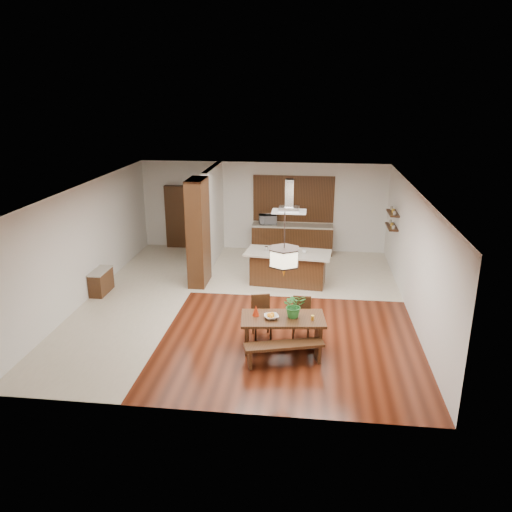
# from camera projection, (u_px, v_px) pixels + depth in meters

# --- Properties ---
(room_shell) EXTENTS (9.00, 9.04, 2.92)m
(room_shell) POSITION_uv_depth(u_px,v_px,m) (244.00, 223.00, 11.89)
(room_shell) COLOR #3D160B
(room_shell) RESTS_ON ground
(tile_hallway) EXTENTS (2.50, 9.00, 0.01)m
(tile_hallway) POSITION_uv_depth(u_px,v_px,m) (139.00, 297.00, 12.84)
(tile_hallway) COLOR beige
(tile_hallway) RESTS_ON ground
(tile_kitchen) EXTENTS (5.50, 4.00, 0.01)m
(tile_kitchen) POSITION_uv_depth(u_px,v_px,m) (298.00, 271.00, 14.76)
(tile_kitchen) COLOR beige
(tile_kitchen) RESTS_ON ground
(soffit_band) EXTENTS (8.00, 9.00, 0.02)m
(soffit_band) POSITION_uv_depth(u_px,v_px,m) (243.00, 189.00, 11.63)
(soffit_band) COLOR #432110
(soffit_band) RESTS_ON room_shell
(partition_pier) EXTENTS (0.45, 1.00, 2.90)m
(partition_pier) POSITION_uv_depth(u_px,v_px,m) (198.00, 233.00, 13.36)
(partition_pier) COLOR black
(partition_pier) RESTS_ON ground
(partition_stub) EXTENTS (0.18, 2.40, 2.90)m
(partition_stub) POSITION_uv_depth(u_px,v_px,m) (214.00, 214.00, 15.34)
(partition_stub) COLOR silver
(partition_stub) RESTS_ON ground
(hallway_console) EXTENTS (0.37, 0.88, 0.63)m
(hallway_console) POSITION_uv_depth(u_px,v_px,m) (101.00, 282.00, 13.05)
(hallway_console) COLOR black
(hallway_console) RESTS_ON ground
(hallway_doorway) EXTENTS (1.10, 0.20, 2.10)m
(hallway_doorway) POSITION_uv_depth(u_px,v_px,m) (182.00, 217.00, 16.65)
(hallway_doorway) COLOR black
(hallway_doorway) RESTS_ON ground
(rear_counter) EXTENTS (2.60, 0.62, 0.95)m
(rear_counter) POSITION_uv_depth(u_px,v_px,m) (292.00, 239.00, 16.24)
(rear_counter) COLOR black
(rear_counter) RESTS_ON ground
(kitchen_window) EXTENTS (2.60, 0.08, 1.50)m
(kitchen_window) POSITION_uv_depth(u_px,v_px,m) (293.00, 199.00, 16.08)
(kitchen_window) COLOR olive
(kitchen_window) RESTS_ON room_shell
(shelf_lower) EXTENTS (0.26, 0.90, 0.04)m
(shelf_lower) POSITION_uv_depth(u_px,v_px,m) (392.00, 227.00, 14.12)
(shelf_lower) COLOR black
(shelf_lower) RESTS_ON room_shell
(shelf_upper) EXTENTS (0.26, 0.90, 0.04)m
(shelf_upper) POSITION_uv_depth(u_px,v_px,m) (393.00, 213.00, 13.99)
(shelf_upper) COLOR black
(shelf_upper) RESTS_ON room_shell
(dining_table) EXTENTS (1.77, 1.03, 0.70)m
(dining_table) POSITION_uv_depth(u_px,v_px,m) (283.00, 326.00, 10.16)
(dining_table) COLOR black
(dining_table) RESTS_ON ground
(dining_bench) EXTENTS (1.58, 0.75, 0.43)m
(dining_bench) POSITION_uv_depth(u_px,v_px,m) (284.00, 354.00, 9.68)
(dining_bench) COLOR black
(dining_bench) RESTS_ON ground
(dining_chair_left) EXTENTS (0.50, 0.50, 0.92)m
(dining_chair_left) POSITION_uv_depth(u_px,v_px,m) (262.00, 317.00, 10.67)
(dining_chair_left) COLOR black
(dining_chair_left) RESTS_ON ground
(dining_chair_right) EXTENTS (0.39, 0.39, 0.88)m
(dining_chair_right) POSITION_uv_depth(u_px,v_px,m) (301.00, 318.00, 10.67)
(dining_chair_right) COLOR black
(dining_chair_right) RESTS_ON ground
(pendant_lantern) EXTENTS (0.64, 0.64, 1.31)m
(pendant_lantern) POSITION_uv_depth(u_px,v_px,m) (284.00, 245.00, 9.62)
(pendant_lantern) COLOR #FFF0C3
(pendant_lantern) RESTS_ON room_shell
(foliage_plant) EXTENTS (0.55, 0.50, 0.51)m
(foliage_plant) POSITION_uv_depth(u_px,v_px,m) (294.00, 305.00, 10.05)
(foliage_plant) COLOR #287A2F
(foliage_plant) RESTS_ON dining_table
(fruit_bowl) EXTENTS (0.36, 0.36, 0.07)m
(fruit_bowl) POSITION_uv_depth(u_px,v_px,m) (271.00, 317.00, 10.05)
(fruit_bowl) COLOR beige
(fruit_bowl) RESTS_ON dining_table
(napkin_cone) EXTENTS (0.15, 0.15, 0.23)m
(napkin_cone) POSITION_uv_depth(u_px,v_px,m) (256.00, 310.00, 10.15)
(napkin_cone) COLOR #AE270C
(napkin_cone) RESTS_ON dining_table
(gold_ornament) EXTENTS (0.07, 0.07, 0.10)m
(gold_ornament) POSITION_uv_depth(u_px,v_px,m) (312.00, 318.00, 9.97)
(gold_ornament) COLOR gold
(gold_ornament) RESTS_ON dining_table
(kitchen_island) EXTENTS (2.37, 1.21, 0.94)m
(kitchen_island) POSITION_uv_depth(u_px,v_px,m) (288.00, 268.00, 13.58)
(kitchen_island) COLOR black
(kitchen_island) RESTS_ON ground
(range_hood) EXTENTS (0.90, 0.55, 0.87)m
(range_hood) POSITION_uv_depth(u_px,v_px,m) (289.00, 196.00, 12.96)
(range_hood) COLOR silver
(range_hood) RESTS_ON room_shell
(island_cup) EXTENTS (0.12, 0.12, 0.09)m
(island_cup) POSITION_uv_depth(u_px,v_px,m) (304.00, 252.00, 13.30)
(island_cup) COLOR white
(island_cup) RESTS_ON kitchen_island
(microwave) EXTENTS (0.62, 0.48, 0.30)m
(microwave) POSITION_uv_depth(u_px,v_px,m) (268.00, 219.00, 16.14)
(microwave) COLOR #B2B3B9
(microwave) RESTS_ON rear_counter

